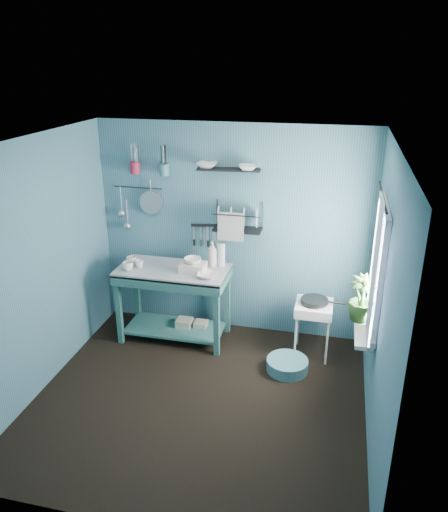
% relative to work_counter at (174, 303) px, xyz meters
% --- Properties ---
extents(floor, '(3.20, 3.20, 0.00)m').
position_rel_work_counter_xyz_m(floor, '(0.61, -1.07, -0.45)').
color(floor, black).
rests_on(floor, ground).
extents(ceiling, '(3.20, 3.20, 0.00)m').
position_rel_work_counter_xyz_m(ceiling, '(0.61, -1.07, 2.05)').
color(ceiling, silver).
rests_on(ceiling, ground).
extents(wall_back, '(3.20, 0.00, 3.20)m').
position_rel_work_counter_xyz_m(wall_back, '(0.61, 0.43, 0.80)').
color(wall_back, '#3C6A7C').
rests_on(wall_back, ground).
extents(wall_front, '(3.20, 0.00, 3.20)m').
position_rel_work_counter_xyz_m(wall_front, '(0.61, -2.57, 0.80)').
color(wall_front, '#3C6A7C').
rests_on(wall_front, ground).
extents(wall_left, '(0.00, 3.00, 3.00)m').
position_rel_work_counter_xyz_m(wall_left, '(-0.99, -1.07, 0.80)').
color(wall_left, '#3C6A7C').
rests_on(wall_left, ground).
extents(wall_right, '(0.00, 3.00, 3.00)m').
position_rel_work_counter_xyz_m(wall_right, '(2.21, -1.07, 0.80)').
color(wall_right, '#3C6A7C').
rests_on(wall_right, ground).
extents(work_counter, '(1.28, 0.67, 0.90)m').
position_rel_work_counter_xyz_m(work_counter, '(0.00, 0.00, 0.00)').
color(work_counter, '#306561').
rests_on(work_counter, floor).
extents(mug_left, '(0.12, 0.12, 0.10)m').
position_rel_work_counter_xyz_m(mug_left, '(-0.48, -0.16, 0.50)').
color(mug_left, white).
rests_on(mug_left, work_counter).
extents(mug_mid, '(0.14, 0.14, 0.09)m').
position_rel_work_counter_xyz_m(mug_mid, '(-0.38, -0.06, 0.50)').
color(mug_mid, white).
rests_on(mug_mid, work_counter).
extents(mug_right, '(0.17, 0.17, 0.10)m').
position_rel_work_counter_xyz_m(mug_right, '(-0.50, 0.00, 0.50)').
color(mug_right, white).
rests_on(mug_right, work_counter).
extents(wash_tub, '(0.28, 0.22, 0.10)m').
position_rel_work_counter_xyz_m(wash_tub, '(0.25, -0.02, 0.50)').
color(wash_tub, beige).
rests_on(wash_tub, work_counter).
extents(tub_bowl, '(0.20, 0.19, 0.06)m').
position_rel_work_counter_xyz_m(tub_bowl, '(0.25, -0.02, 0.58)').
color(tub_bowl, white).
rests_on(tub_bowl, wash_tub).
extents(soap_bottle, '(0.11, 0.12, 0.30)m').
position_rel_work_counter_xyz_m(soap_bottle, '(0.42, 0.20, 0.60)').
color(soap_bottle, beige).
rests_on(soap_bottle, work_counter).
extents(water_bottle, '(0.09, 0.09, 0.28)m').
position_rel_work_counter_xyz_m(water_bottle, '(0.52, 0.22, 0.59)').
color(water_bottle, silver).
rests_on(water_bottle, work_counter).
extents(counter_bowl, '(0.22, 0.22, 0.05)m').
position_rel_work_counter_xyz_m(counter_bowl, '(0.45, -0.15, 0.48)').
color(counter_bowl, white).
rests_on(counter_bowl, work_counter).
extents(hotplate_stand, '(0.41, 0.41, 0.64)m').
position_rel_work_counter_xyz_m(hotplate_stand, '(1.62, -0.00, -0.13)').
color(hotplate_stand, white).
rests_on(hotplate_stand, floor).
extents(frying_pan, '(0.30, 0.30, 0.03)m').
position_rel_work_counter_xyz_m(frying_pan, '(1.62, -0.00, 0.23)').
color(frying_pan, black).
rests_on(frying_pan, hotplate_stand).
extents(knife_strip, '(0.32, 0.07, 0.03)m').
position_rel_work_counter_xyz_m(knife_strip, '(0.27, 0.40, 0.86)').
color(knife_strip, black).
rests_on(knife_strip, wall_back).
extents(dish_rack, '(0.56, 0.26, 0.32)m').
position_rel_work_counter_xyz_m(dish_rack, '(0.69, 0.30, 1.03)').
color(dish_rack, black).
rests_on(dish_rack, wall_back).
extents(upper_shelf, '(0.71, 0.25, 0.01)m').
position_rel_work_counter_xyz_m(upper_shelf, '(0.58, 0.33, 1.55)').
color(upper_shelf, black).
rests_on(upper_shelf, wall_back).
extents(shelf_bowl_left, '(0.23, 0.23, 0.06)m').
position_rel_work_counter_xyz_m(shelf_bowl_left, '(0.33, 0.33, 1.60)').
color(shelf_bowl_left, white).
rests_on(shelf_bowl_left, upper_shelf).
extents(shelf_bowl_right, '(0.23, 0.23, 0.05)m').
position_rel_work_counter_xyz_m(shelf_bowl_right, '(0.79, 0.33, 1.58)').
color(shelf_bowl_right, white).
rests_on(shelf_bowl_right, upper_shelf).
extents(utensil_cup_magenta, '(0.11, 0.11, 0.13)m').
position_rel_work_counter_xyz_m(utensil_cup_magenta, '(-0.53, 0.35, 1.51)').
color(utensil_cup_magenta, '#AB1F3E').
rests_on(utensil_cup_magenta, wall_back).
extents(utensil_cup_teal, '(0.11, 0.11, 0.13)m').
position_rel_work_counter_xyz_m(utensil_cup_teal, '(-0.18, 0.35, 1.51)').
color(utensil_cup_teal, teal).
rests_on(utensil_cup_teal, wall_back).
extents(colander, '(0.28, 0.03, 0.28)m').
position_rel_work_counter_xyz_m(colander, '(-0.37, 0.38, 1.10)').
color(colander, '#ADB0B6').
rests_on(colander, wall_back).
extents(ladle_outer, '(0.01, 0.01, 0.30)m').
position_rel_work_counter_xyz_m(ladle_outer, '(-0.76, 0.39, 1.12)').
color(ladle_outer, '#ADB0B6').
rests_on(ladle_outer, wall_back).
extents(ladle_inner, '(0.01, 0.01, 0.30)m').
position_rel_work_counter_xyz_m(ladle_inner, '(-0.69, 0.39, 0.96)').
color(ladle_inner, '#ADB0B6').
rests_on(ladle_inner, wall_back).
extents(hook_rail, '(0.60, 0.01, 0.01)m').
position_rel_work_counter_xyz_m(hook_rail, '(-0.53, 0.40, 1.27)').
color(hook_rail, black).
rests_on(hook_rail, wall_back).
extents(window_glass, '(0.00, 1.10, 1.10)m').
position_rel_work_counter_xyz_m(window_glass, '(2.19, -0.62, 0.95)').
color(window_glass, white).
rests_on(window_glass, wall_right).
extents(windowsill, '(0.16, 0.95, 0.04)m').
position_rel_work_counter_xyz_m(windowsill, '(2.11, -0.62, 0.36)').
color(windowsill, white).
rests_on(windowsill, wall_right).
extents(curtain, '(0.00, 1.35, 1.35)m').
position_rel_work_counter_xyz_m(curtain, '(2.13, -0.92, 1.00)').
color(curtain, silver).
rests_on(curtain, wall_right).
extents(curtain_rod, '(0.02, 1.05, 0.02)m').
position_rel_work_counter_xyz_m(curtain_rod, '(2.15, -0.62, 1.60)').
color(curtain_rod, black).
rests_on(curtain_rod, wall_right).
extents(potted_plant, '(0.31, 0.31, 0.45)m').
position_rel_work_counter_xyz_m(potted_plant, '(2.07, -0.60, 0.60)').
color(potted_plant, '#345E25').
rests_on(potted_plant, windowsill).
extents(storage_tin_large, '(0.18, 0.18, 0.22)m').
position_rel_work_counter_xyz_m(storage_tin_large, '(0.10, 0.05, -0.34)').
color(storage_tin_large, tan).
rests_on(storage_tin_large, floor).
extents(storage_tin_small, '(0.15, 0.15, 0.20)m').
position_rel_work_counter_xyz_m(storage_tin_small, '(0.30, 0.08, -0.35)').
color(storage_tin_small, tan).
rests_on(storage_tin_small, floor).
extents(floor_basin, '(0.45, 0.45, 0.13)m').
position_rel_work_counter_xyz_m(floor_basin, '(1.40, -0.38, -0.38)').
color(floor_basin, teal).
rests_on(floor_basin, floor).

